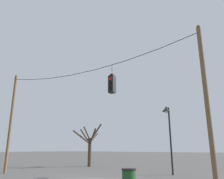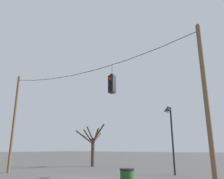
{
  "view_description": "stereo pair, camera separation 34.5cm",
  "coord_description": "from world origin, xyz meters",
  "px_view_note": "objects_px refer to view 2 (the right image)",
  "views": [
    {
      "loc": [
        8.47,
        -10.28,
        1.74
      ],
      "look_at": [
        2.13,
        -0.07,
        4.99
      ],
      "focal_mm": 35.0,
      "sensor_mm": 36.0,
      "label": 1
    },
    {
      "loc": [
        8.76,
        -10.1,
        1.74
      ],
      "look_at": [
        2.13,
        -0.07,
        4.99
      ],
      "focal_mm": 35.0,
      "sensor_mm": 36.0,
      "label": 2
    }
  ],
  "objects_px": {
    "utility_pole_right": "(206,101)",
    "bare_tree": "(93,144)",
    "utility_pole_left": "(14,122)",
    "street_lamp": "(169,121)",
    "traffic_light_near_left_pole": "(112,84)"
  },
  "relations": [
    {
      "from": "utility_pole_right",
      "to": "bare_tree",
      "type": "distance_m",
      "value": 14.92
    },
    {
      "from": "utility_pole_left",
      "to": "bare_tree",
      "type": "bearing_deg",
      "value": 78.68
    },
    {
      "from": "utility_pole_left",
      "to": "street_lamp",
      "type": "xyz_separation_m",
      "value": [
        10.75,
        4.95,
        -0.13
      ]
    },
    {
      "from": "utility_pole_right",
      "to": "bare_tree",
      "type": "xyz_separation_m",
      "value": [
        -12.54,
        7.92,
        -1.62
      ]
    },
    {
      "from": "street_lamp",
      "to": "bare_tree",
      "type": "relative_size",
      "value": 1.11
    },
    {
      "from": "traffic_light_near_left_pole",
      "to": "bare_tree",
      "type": "bearing_deg",
      "value": 133.84
    },
    {
      "from": "utility_pole_right",
      "to": "bare_tree",
      "type": "relative_size",
      "value": 1.81
    },
    {
      "from": "traffic_light_near_left_pole",
      "to": "street_lamp",
      "type": "xyz_separation_m",
      "value": [
        1.55,
        4.95,
        -1.69
      ]
    },
    {
      "from": "traffic_light_near_left_pole",
      "to": "street_lamp",
      "type": "height_order",
      "value": "traffic_light_near_left_pole"
    },
    {
      "from": "utility_pole_left",
      "to": "street_lamp",
      "type": "bearing_deg",
      "value": 24.72
    },
    {
      "from": "traffic_light_near_left_pole",
      "to": "bare_tree",
      "type": "relative_size",
      "value": 0.41
    },
    {
      "from": "utility_pole_left",
      "to": "bare_tree",
      "type": "xyz_separation_m",
      "value": [
        1.59,
        7.92,
        -1.62
      ]
    },
    {
      "from": "traffic_light_near_left_pole",
      "to": "street_lamp",
      "type": "bearing_deg",
      "value": 72.55
    },
    {
      "from": "utility_pole_left",
      "to": "traffic_light_near_left_pole",
      "type": "relative_size",
      "value": 4.43
    },
    {
      "from": "utility_pole_right",
      "to": "bare_tree",
      "type": "bearing_deg",
      "value": 147.72
    }
  ]
}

